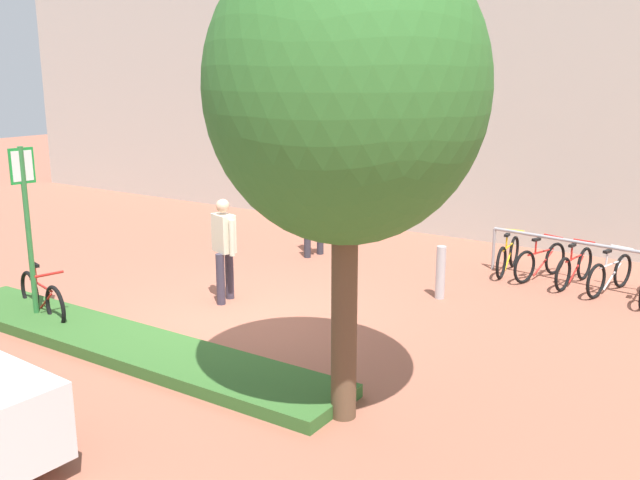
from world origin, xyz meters
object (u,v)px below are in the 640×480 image
parking_sign_post (26,211)px  person_shirt_blue (314,209)px  bollard_steel (441,272)px  tree_sidewalk (346,90)px  bike_at_sign (42,298)px  bike_rack_cluster (574,267)px  person_casual_tan (224,244)px

parking_sign_post → person_shirt_blue: bearing=76.8°
bollard_steel → person_shirt_blue: (-3.31, 1.14, 0.53)m
tree_sidewalk → bollard_steel: size_ratio=5.70×
person_shirt_blue → bike_at_sign: bearing=-103.8°
bike_rack_cluster → person_shirt_blue: (-4.99, -0.83, 0.64)m
bike_at_sign → person_shirt_blue: 5.65m
parking_sign_post → bike_at_sign: size_ratio=1.63×
parking_sign_post → bike_rack_cluster: bearing=45.5°
tree_sidewalk → parking_sign_post: bearing=-179.7°
bike_at_sign → person_shirt_blue: (1.34, 5.45, 0.63)m
parking_sign_post → bike_at_sign: (-0.03, 0.13, -1.38)m
parking_sign_post → tree_sidewalk: bearing=0.3°
tree_sidewalk → bike_rack_cluster: 7.19m
parking_sign_post → person_shirt_blue: (1.31, 5.59, -0.75)m
bike_rack_cluster → bollard_steel: 2.59m
parking_sign_post → person_shirt_blue: size_ratio=1.55×
bike_rack_cluster → bollard_steel: size_ratio=3.53×
bike_rack_cluster → bollard_steel: bollard_steel is taller
tree_sidewalk → person_casual_tan: bearing=148.0°
bike_at_sign → bollard_steel: (4.65, 4.31, 0.10)m
tree_sidewalk → person_casual_tan: (-3.71, 2.32, -2.56)m
bike_at_sign → person_casual_tan: size_ratio=0.95×
tree_sidewalk → bike_rack_cluster: bearing=82.3°
bollard_steel → tree_sidewalk: bearing=-79.5°
parking_sign_post → bollard_steel: bearing=43.9°
person_shirt_blue → bollard_steel: bearing=-19.0°
tree_sidewalk → parking_sign_post: 5.73m
bike_at_sign → tree_sidewalk: bearing=-1.2°
tree_sidewalk → bike_rack_cluster: (0.86, 6.39, -3.20)m
tree_sidewalk → bike_rack_cluster: size_ratio=1.62×
parking_sign_post → bike_at_sign: bearing=100.8°
tree_sidewalk → bollard_steel: (-0.82, 4.42, -3.09)m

